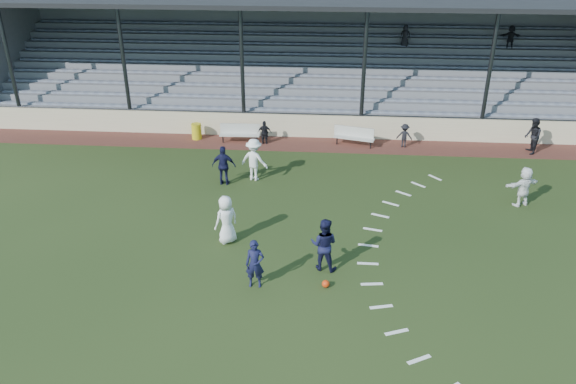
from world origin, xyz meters
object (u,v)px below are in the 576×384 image
Objects in this scene: trash_bin at (197,131)px; bench_left at (240,132)px; player_white_lead at (226,220)px; bench_right at (354,135)px; football at (326,284)px; player_navy_lead at (255,264)px; official at (533,136)px.

bench_left is at bearing -7.49° from trash_bin.
bench_right is at bearing -156.43° from player_white_lead.
trash_bin is 13.99m from football.
player_navy_lead reaches higher than bench_right.
player_white_lead reaches higher than football.
player_navy_lead is (2.35, -12.00, 0.21)m from bench_left.
bench_right is at bearing -2.24° from trash_bin.
player_white_lead is 1.01× the size of official.
trash_bin is at bearing 107.59° from player_navy_lead.
official is at bearing -3.16° from bench_left.
football is (-1.16, -11.90, -0.47)m from bench_right.
trash_bin is 3.37× the size of football.
trash_bin is at bearing -111.49° from player_white_lead.
player_navy_lead is (4.64, -12.30, 0.38)m from trash_bin.
official is at bearing -2.26° from trash_bin.
bench_left and bench_right have the same top height.
bench_right reaches higher than football.
football is (4.53, -11.91, -0.47)m from bench_left.
player_navy_lead is (1.33, -2.52, -0.09)m from player_white_lead.
football is 0.15× the size of player_navy_lead.
bench_left is 2.31m from trash_bin.
player_navy_lead is (-3.34, -11.99, 0.21)m from bench_right.
official reaches higher than football.
trash_bin is 13.15m from player_navy_lead.
bench_right is 7.98m from trash_bin.
trash_bin reaches higher than football.
football is 15.05m from official.
bench_left is 8.47× the size of football.
trash_bin is at bearing -167.20° from bench_right.
bench_right is 1.17× the size of official.
player_navy_lead is at bearing -90.51° from bench_right.
player_navy_lead is at bearing 77.61° from player_white_lead.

